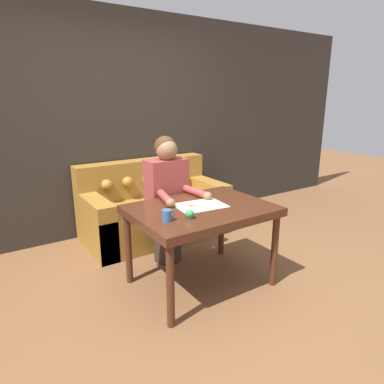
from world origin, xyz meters
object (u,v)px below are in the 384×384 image
at_px(pin_cushion, 190,214).
at_px(mug, 167,215).
at_px(person, 167,200).
at_px(couch, 153,210).
at_px(scissors, 195,206).
at_px(dining_table, 201,215).

bearing_deg(pin_cushion, mug, 165.87).
relative_size(person, mug, 11.26).
relative_size(couch, mug, 14.67).
height_order(person, scissors, person).
bearing_deg(mug, dining_table, 19.21).
xyz_separation_m(mug, pin_cushion, (0.17, -0.04, -0.01)).
bearing_deg(couch, person, -105.42).
distance_m(dining_table, mug, 0.45).
height_order(couch, mug, couch).
height_order(dining_table, couch, couch).
xyz_separation_m(dining_table, pin_cushion, (-0.24, -0.19, 0.11)).
bearing_deg(dining_table, person, 91.62).
bearing_deg(scissors, mug, -153.26).
distance_m(dining_table, couch, 1.31).
xyz_separation_m(dining_table, couch, (0.18, 1.26, -0.34)).
relative_size(dining_table, person, 0.92).
bearing_deg(person, dining_table, -88.38).
height_order(person, mug, person).
bearing_deg(scissors, person, 87.62).
relative_size(person, pin_cushion, 17.80).
relative_size(couch, person, 1.30).
distance_m(scissors, pin_cushion, 0.31).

